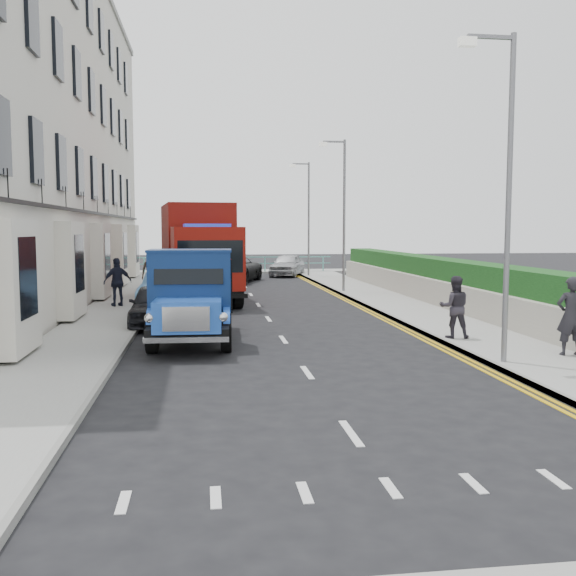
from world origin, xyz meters
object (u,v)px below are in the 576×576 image
Objects in this scene: red_lorry at (198,249)px; parked_car_front at (155,305)px; lamp_far at (307,212)px; pedestrian_east_near at (571,316)px; lamp_near at (504,180)px; lamp_mid at (342,206)px; bedford_lorry at (191,303)px.

parked_car_front is at bearing -107.25° from red_lorry.
lamp_far is 3.91× the size of pedestrian_east_near.
lamp_near is at bearing -90.00° from lamp_far.
parked_car_front is (-7.78, -8.90, -3.36)m from lamp_mid.
lamp_near reaches higher than parked_car_front.
bedford_lorry is (-6.61, -22.64, -2.88)m from lamp_far.
lamp_near is 11.05m from parked_car_front.
lamp_near is at bearing -43.83° from parked_car_front.
lamp_far reaches higher than pedestrian_east_near.
red_lorry is (-6.49, 13.87, -1.87)m from lamp_near.
lamp_near is at bearing -24.82° from bedford_lorry.
lamp_mid is 3.91× the size of pedestrian_east_near.
pedestrian_east_near is (1.92, -25.53, -2.98)m from lamp_far.
red_lorry is at bearing 115.09° from lamp_near.
red_lorry is 2.10× the size of parked_car_front.
lamp_mid is 0.89× the size of red_lorry.
lamp_near and lamp_mid have the same top height.
red_lorry is (-6.49, -2.13, -1.87)m from lamp_mid.
lamp_near reaches higher than bedford_lorry.
parked_car_front is at bearing -112.37° from lamp_far.
parked_car_front is at bearing -28.27° from pedestrian_east_near.
red_lorry is 15.86m from pedestrian_east_near.
bedford_lorry reaches higher than pedestrian_east_near.
bedford_lorry is 0.66× the size of red_lorry.
parked_car_front is at bearing 137.61° from lamp_near.
bedford_lorry is 2.90× the size of pedestrian_east_near.
lamp_far is 23.76m from bedford_lorry.
lamp_mid is 10.00m from lamp_far.
pedestrian_east_near reaches higher than parked_car_front.
parked_car_front is (-1.17, 3.74, -0.48)m from bedford_lorry.
bedford_lorry is at bearing 153.08° from lamp_near.
bedford_lorry is (-6.61, -12.64, -2.88)m from lamp_mid.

